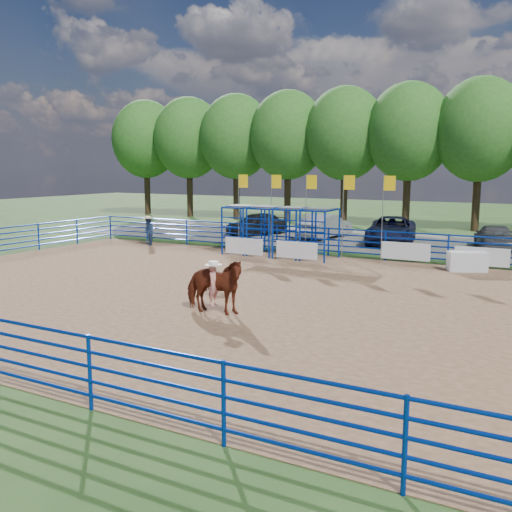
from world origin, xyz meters
name	(u,v)px	position (x,y,z in m)	size (l,w,h in m)	color
ground	(229,293)	(0.00, 0.00, 0.00)	(120.00, 120.00, 0.00)	#345622
arena_dirt	(229,293)	(0.00, 0.00, 0.01)	(30.00, 20.00, 0.02)	#8C6546
gravel_strip	(369,241)	(0.00, 17.00, 0.01)	(40.00, 10.00, 0.01)	slate
announcer_table	(467,261)	(7.04, 8.83, 0.46)	(1.63, 0.76, 0.87)	silver
horse_and_rider	(214,284)	(1.17, -2.80, 0.97)	(2.22, 1.18, 2.34)	maroon
calf	(217,281)	(-0.52, 0.03, 0.42)	(0.65, 0.73, 0.80)	black
spectator_cowboy	(148,231)	(-10.86, 8.74, 0.87)	(1.01, 0.99, 1.69)	navy
car_a	(257,223)	(-7.78, 16.51, 0.78)	(1.81, 4.51, 1.54)	black
car_b	(325,226)	(-3.00, 16.97, 0.80)	(1.67, 4.79, 1.58)	gray
car_c	(391,230)	(1.58, 16.27, 0.83)	(2.71, 5.87, 1.63)	#161837
car_d	(494,237)	(7.31, 16.65, 0.70)	(1.94, 4.77, 1.38)	#555557
perimeter_fence	(228,273)	(0.00, 0.00, 0.75)	(30.10, 20.10, 1.50)	#0830AD
chute_assembly	(286,232)	(-1.90, 8.84, 1.26)	(19.32, 2.41, 4.20)	#0830AD
treeline	(409,127)	(0.00, 26.00, 7.53)	(56.40, 6.40, 11.24)	#3F2B19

